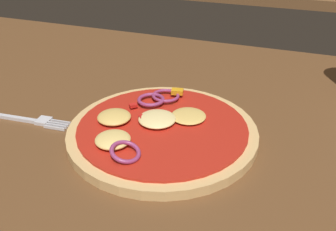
# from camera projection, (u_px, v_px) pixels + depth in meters

# --- Properties ---
(dining_table) EXTENTS (1.33, 0.84, 0.03)m
(dining_table) POSITION_uv_depth(u_px,v_px,m) (117.00, 149.00, 0.47)
(dining_table) COLOR brown
(dining_table) RESTS_ON ground
(pizza) EXTENTS (0.24, 0.24, 0.03)m
(pizza) POSITION_uv_depth(u_px,v_px,m) (161.00, 130.00, 0.47)
(pizza) COLOR tan
(pizza) RESTS_ON dining_table
(fork) EXTENTS (0.16, 0.03, 0.01)m
(fork) POSITION_uv_depth(u_px,v_px,m) (21.00, 119.00, 0.50)
(fork) COLOR silver
(fork) RESTS_ON dining_table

